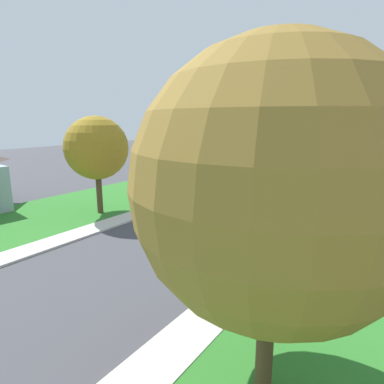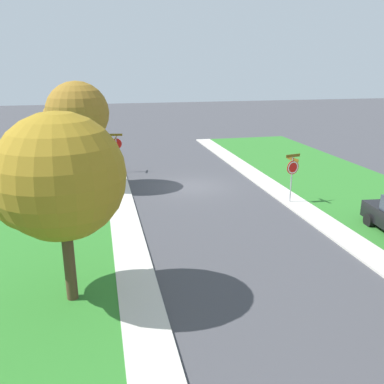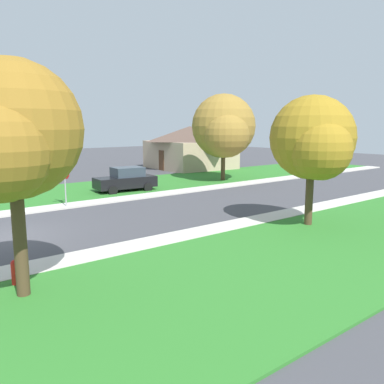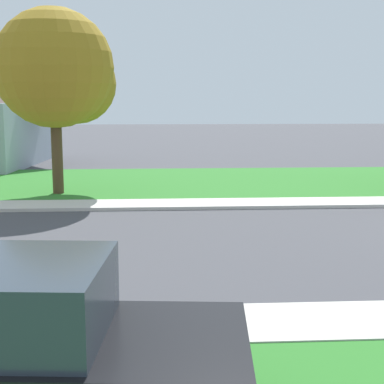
{
  "view_description": "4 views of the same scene",
  "coord_description": "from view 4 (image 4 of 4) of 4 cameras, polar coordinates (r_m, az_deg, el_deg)",
  "views": [
    {
      "loc": [
        -9.2,
        24.83,
        5.83
      ],
      "look_at": [
        2.05,
        8.41,
        1.4
      ],
      "focal_mm": 30.26,
      "sensor_mm": 36.0,
      "label": 1
    },
    {
      "loc": [
        5.66,
        23.98,
        7.34
      ],
      "look_at": [
        1.39,
        5.46,
        1.4
      ],
      "focal_mm": 38.11,
      "sensor_mm": 36.0,
      "label": 2
    },
    {
      "loc": [
        17.98,
        -4.07,
        4.76
      ],
      "look_at": [
        2.32,
        8.29,
        1.4
      ],
      "focal_mm": 37.53,
      "sensor_mm": 36.0,
      "label": 3
    },
    {
      "loc": [
        -12.35,
        8.45,
        3.21
      ],
      "look_at": [
        -1.3,
        7.78,
        1.4
      ],
      "focal_mm": 53.82,
      "sensor_mm": 36.0,
      "label": 4
    }
  ],
  "objects": [
    {
      "name": "car_black_kerbside_mid",
      "position": [
        5.75,
        -17.72,
        -15.13
      ],
      "size": [
        2.33,
        4.45,
        1.76
      ],
      "color": "black",
      "rests_on": "ground"
    },
    {
      "name": "sidewalk_east",
      "position": [
        17.7,
        -14.99,
        -1.32
      ],
      "size": [
        1.4,
        56.0,
        0.1
      ],
      "primitive_type": "cube",
      "color": "beige",
      "rests_on": "ground"
    },
    {
      "name": "tree_sidewalk_near",
      "position": [
        19.68,
        -12.97,
        11.46
      ],
      "size": [
        4.16,
        3.87,
        6.11
      ],
      "color": "#4C3823",
      "rests_on": "ground"
    },
    {
      "name": "lawn_east",
      "position": [
        22.27,
        -12.61,
        0.87
      ],
      "size": [
        8.0,
        56.0,
        0.08
      ],
      "primitive_type": "cube",
      "color": "#2D7528",
      "rests_on": "ground"
    }
  ]
}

